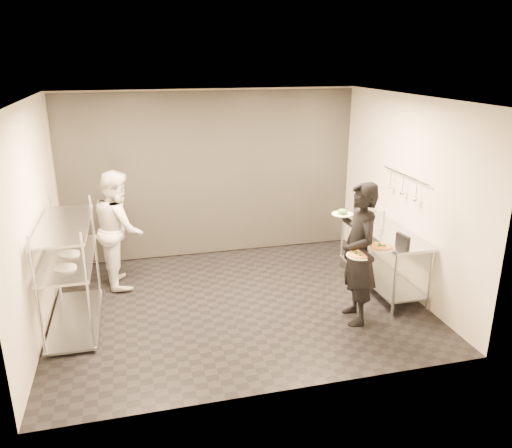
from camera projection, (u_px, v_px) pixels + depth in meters
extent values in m
cube|color=black|center=(238.00, 303.00, 7.00)|extent=(5.00, 4.00, 0.00)
cube|color=silver|center=(235.00, 99.00, 6.10)|extent=(5.00, 4.00, 0.00)
cube|color=silver|center=(211.00, 174.00, 8.39)|extent=(5.00, 0.00, 2.80)
cube|color=silver|center=(281.00, 267.00, 4.72)|extent=(5.00, 0.00, 2.80)
cube|color=silver|center=(32.00, 223.00, 5.97)|extent=(0.00, 4.00, 2.80)
cube|color=silver|center=(407.00, 195.00, 7.13)|extent=(0.00, 4.00, 2.80)
cube|color=silver|center=(212.00, 175.00, 8.36)|extent=(4.90, 0.04, 2.74)
cylinder|color=silver|center=(37.00, 300.00, 5.49)|extent=(0.04, 0.04, 1.50)
cylinder|color=silver|center=(55.00, 250.00, 6.90)|extent=(0.04, 0.04, 1.50)
cylinder|color=silver|center=(88.00, 294.00, 5.62)|extent=(0.04, 0.04, 1.50)
cylinder|color=silver|center=(95.00, 246.00, 7.03)|extent=(0.04, 0.04, 1.50)
cube|color=#9EA2A7|center=(76.00, 319.00, 6.49)|extent=(0.60, 1.60, 0.03)
cube|color=#9EA2A7|center=(68.00, 259.00, 6.21)|extent=(0.60, 1.60, 0.03)
cube|color=#9EA2A7|center=(64.00, 224.00, 6.07)|extent=(0.60, 1.60, 0.03)
cylinder|color=white|center=(65.00, 268.00, 5.88)|extent=(0.26, 0.26, 0.01)
cylinder|color=white|center=(69.00, 254.00, 6.30)|extent=(0.26, 0.26, 0.01)
cylinder|color=silver|center=(395.00, 285.00, 6.52)|extent=(0.04, 0.04, 0.90)
cylinder|color=silver|center=(342.00, 240.00, 8.09)|extent=(0.04, 0.04, 0.90)
cylinder|color=silver|center=(430.00, 281.00, 6.64)|extent=(0.04, 0.04, 0.90)
cylinder|color=silver|center=(371.00, 238.00, 8.22)|extent=(0.04, 0.04, 0.90)
cube|color=#9EA2A7|center=(380.00, 276.00, 7.45)|extent=(0.57, 1.71, 0.03)
cube|color=#9EA2A7|center=(384.00, 230.00, 7.22)|extent=(0.60, 1.80, 0.04)
cylinder|color=silver|center=(405.00, 175.00, 7.02)|extent=(0.02, 1.20, 0.02)
cylinder|color=silver|center=(417.00, 190.00, 6.74)|extent=(0.01, 0.01, 0.22)
sphere|color=silver|center=(416.00, 200.00, 6.78)|extent=(0.07, 0.07, 0.07)
cylinder|color=silver|center=(403.00, 184.00, 7.06)|extent=(0.01, 0.01, 0.22)
sphere|color=silver|center=(402.00, 193.00, 7.10)|extent=(0.07, 0.07, 0.07)
cylinder|color=silver|center=(391.00, 179.00, 7.38)|extent=(0.01, 0.01, 0.22)
sphere|color=silver|center=(390.00, 187.00, 7.42)|extent=(0.07, 0.07, 0.07)
imported|color=black|center=(359.00, 254.00, 6.29)|extent=(0.51, 0.72, 1.85)
imported|color=silver|center=(119.00, 228.00, 7.37)|extent=(0.77, 0.93, 1.75)
cylinder|color=white|center=(359.00, 256.00, 6.04)|extent=(0.31, 0.31, 0.01)
cylinder|color=#B68D41|center=(359.00, 255.00, 6.03)|extent=(0.27, 0.27, 0.02)
cylinder|color=#CB5A1B|center=(359.00, 254.00, 6.03)|extent=(0.24, 0.24, 0.01)
sphere|color=#155914|center=(359.00, 253.00, 6.03)|extent=(0.04, 0.04, 0.04)
cylinder|color=white|center=(381.00, 248.00, 6.12)|extent=(0.32, 0.32, 0.01)
cylinder|color=#B68D41|center=(381.00, 247.00, 6.11)|extent=(0.28, 0.28, 0.02)
cylinder|color=#CB5A1B|center=(381.00, 246.00, 6.11)|extent=(0.25, 0.25, 0.01)
sphere|color=#155914|center=(382.00, 245.00, 6.11)|extent=(0.04, 0.04, 0.04)
cylinder|color=white|center=(343.00, 214.00, 6.39)|extent=(0.27, 0.27, 0.01)
ellipsoid|color=#27711C|center=(343.00, 212.00, 6.37)|extent=(0.13, 0.13, 0.07)
cube|color=black|center=(403.00, 241.00, 6.50)|extent=(0.08, 0.25, 0.18)
cylinder|color=gray|center=(382.00, 219.00, 7.23)|extent=(0.07, 0.07, 0.26)
cylinder|color=gray|center=(362.00, 206.00, 7.92)|extent=(0.07, 0.07, 0.22)
cylinder|color=black|center=(356.00, 206.00, 7.89)|extent=(0.07, 0.07, 0.23)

